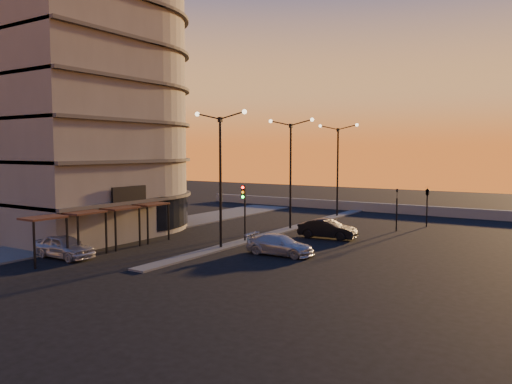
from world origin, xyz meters
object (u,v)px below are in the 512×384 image
(streetlamp_mid, at_px, (291,165))
(car_wagon, at_px, (280,245))
(car_sedan, at_px, (328,229))
(traffic_light_main, at_px, (244,204))
(car_hatchback, at_px, (64,246))

(streetlamp_mid, xyz_separation_m, car_wagon, (4.50, -9.60, -4.93))
(streetlamp_mid, relative_size, car_sedan, 2.12)
(traffic_light_main, height_order, car_hatchback, traffic_light_main)
(traffic_light_main, xyz_separation_m, car_hatchback, (-6.50, -10.69, -2.15))
(traffic_light_main, relative_size, car_hatchback, 0.98)
(traffic_light_main, xyz_separation_m, car_sedan, (4.54, 4.85, -2.15))
(streetlamp_mid, relative_size, car_wagon, 2.08)
(car_sedan, bearing_deg, traffic_light_main, 132.22)
(streetlamp_mid, bearing_deg, car_hatchback, -110.04)
(car_hatchback, relative_size, car_sedan, 0.97)
(streetlamp_mid, distance_m, car_wagon, 11.69)
(car_wagon, bearing_deg, car_sedan, -3.42)
(traffic_light_main, relative_size, car_sedan, 0.95)
(streetlamp_mid, xyz_separation_m, traffic_light_main, (0.00, -7.13, -2.70))
(streetlamp_mid, bearing_deg, car_wagon, -64.89)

